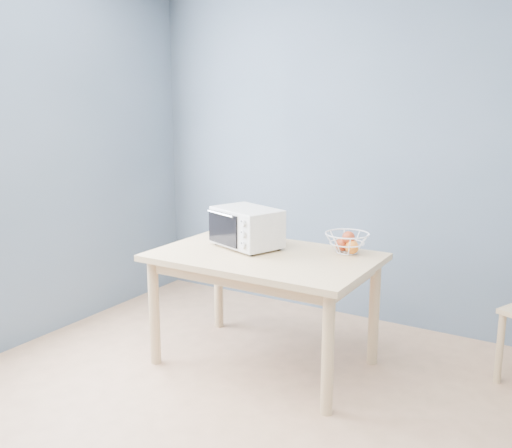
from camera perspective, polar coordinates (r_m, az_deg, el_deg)
The scene contains 4 objects.
room at distance 2.44m, azimuth -5.09°, elevation 2.46°, with size 4.01×4.51×2.61m.
dining_table at distance 3.69m, azimuth 0.83°, elevation -4.56°, with size 1.40×0.90×0.75m.
toaster_oven at distance 3.82m, azimuth -1.10°, elevation -0.25°, with size 0.53×0.44×0.27m.
fruit_basket at distance 3.72m, azimuth 9.16°, elevation -1.79°, with size 0.35×0.35×0.15m.
Camera 1 is at (1.42, -1.94, 1.70)m, focal length 40.00 mm.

